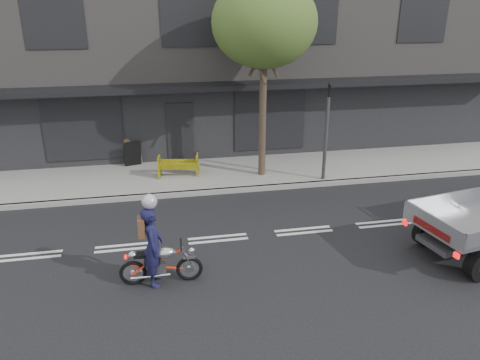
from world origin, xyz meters
The scene contains 10 objects.
ground centered at (0.00, 0.00, 0.00)m, with size 80.00×80.00×0.00m, color black.
sidewalk centered at (0.00, 4.70, 0.07)m, with size 32.00×3.20×0.15m, color gray.
kerb centered at (0.00, 3.10, 0.07)m, with size 32.00×0.20×0.15m, color gray.
building_main centered at (0.00, 11.30, 4.00)m, with size 26.00×10.00×8.00m, color slate.
street_tree centered at (2.20, 4.20, 5.28)m, with size 3.40×3.40×6.74m.
traffic_light_pole centered at (4.20, 3.35, 1.65)m, with size 0.12×0.12×3.50m.
motorcycle centered at (-1.55, -1.77, 0.49)m, with size 1.87×0.54×0.96m.
rider centered at (-1.70, -1.77, 0.93)m, with size 0.68×0.45×1.87m, color #15153A.
construction_barrier centered at (-0.72, 4.39, 0.55)m, with size 1.43×0.57×0.80m, color yellow, non-canonical shape.
sandwich_board centered at (-2.30, 5.96, 0.63)m, with size 0.61×0.41×0.97m, color black, non-canonical shape.
Camera 1 is at (-1.53, -11.02, 6.05)m, focal length 35.00 mm.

